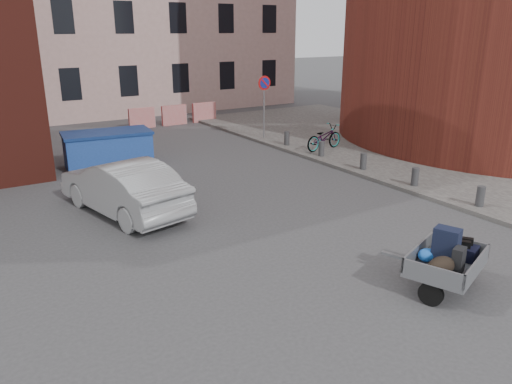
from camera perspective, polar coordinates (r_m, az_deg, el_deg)
ground at (r=11.25m, az=2.14°, el=-6.31°), size 120.00×120.00×0.00m
sidewalk at (r=20.66m, az=18.92°, el=4.32°), size 9.00×24.00×0.12m
no_parking_sign at (r=21.62m, az=0.95°, el=11.15°), size 0.60×0.09×2.65m
bollards at (r=17.27m, az=12.17°, el=3.46°), size 0.22×9.02×0.55m
barriers at (r=25.81m, az=-9.33°, el=8.67°), size 4.70×0.18×1.00m
trailer at (r=9.92m, az=20.92°, el=-7.26°), size 1.88×1.98×1.20m
dumpster at (r=18.37m, az=-16.55°, el=4.74°), size 3.14×1.88×1.25m
silver_car at (r=13.52m, az=-14.97°, el=0.58°), size 2.37×4.57×1.43m
bicycle at (r=19.81m, az=7.78°, el=6.20°), size 1.92×0.89×0.97m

